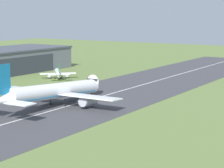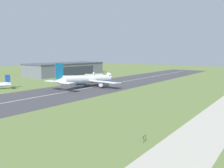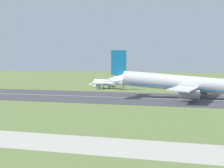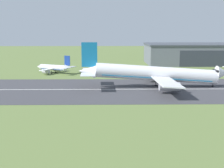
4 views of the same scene
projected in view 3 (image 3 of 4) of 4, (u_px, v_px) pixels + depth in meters
name	position (u px, v px, depth m)	size (l,w,h in m)	color
runway_strip	(83.00, 96.00, 164.36)	(474.90, 47.47, 0.06)	#3D3D42
runway_centreline	(83.00, 96.00, 164.36)	(427.41, 0.70, 0.01)	silver
airplane_landing	(186.00, 84.00, 154.24)	(58.31, 48.97, 17.30)	white
airplane_parked_centre	(106.00, 83.00, 207.14)	(21.34, 18.86, 9.22)	silver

